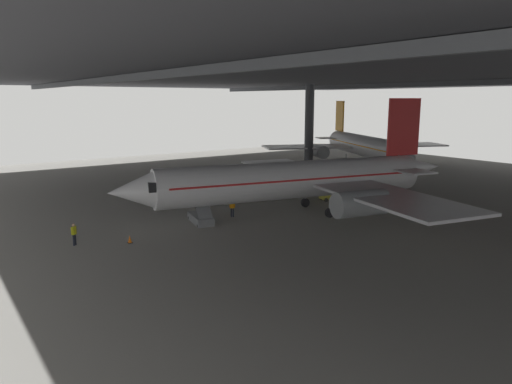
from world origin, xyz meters
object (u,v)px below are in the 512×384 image
(crew_worker_by_stairs, at_px, (232,207))
(baggage_tug, at_px, (330,196))
(boarding_stairs, at_px, (200,214))
(traffic_cone_orange, at_px, (130,239))
(airplane_distant, at_px, (364,146))
(airplane_main, at_px, (300,180))
(crew_worker_near_nose, at_px, (74,233))

(crew_worker_by_stairs, distance_m, baggage_tug, 12.83)
(boarding_stairs, xyz_separation_m, traffic_cone_orange, (2.34, -7.52, -0.43))
(airplane_distant, bearing_deg, traffic_cone_orange, -67.90)
(airplane_main, distance_m, airplane_distant, 37.23)
(crew_worker_near_nose, distance_m, crew_worker_by_stairs, 14.61)
(boarding_stairs, relative_size, crew_worker_near_nose, 2.66)
(airplane_main, relative_size, traffic_cone_orange, 58.13)
(airplane_main, height_order, crew_worker_near_nose, airplane_main)
(airplane_main, xyz_separation_m, traffic_cone_orange, (-0.37, -16.92, -3.08))
(crew_worker_by_stairs, xyz_separation_m, traffic_cone_orange, (2.34, -10.95, -0.68))
(traffic_cone_orange, bearing_deg, baggage_tug, 95.63)
(airplane_main, relative_size, baggage_tug, 14.19)
(crew_worker_near_nose, distance_m, airplane_distant, 54.99)
(baggage_tug, bearing_deg, traffic_cone_orange, -84.37)
(crew_worker_by_stairs, bearing_deg, airplane_distant, 114.81)
(airplane_main, distance_m, boarding_stairs, 10.13)
(airplane_main, xyz_separation_m, crew_worker_near_nose, (-2.22, -20.57, -2.39))
(boarding_stairs, bearing_deg, airplane_distant, 112.95)
(crew_worker_by_stairs, height_order, traffic_cone_orange, crew_worker_by_stairs)
(boarding_stairs, height_order, crew_worker_near_nose, boarding_stairs)
(airplane_main, xyz_separation_m, boarding_stairs, (-2.71, -9.39, -2.65))
(baggage_tug, bearing_deg, boarding_stairs, -89.99)
(airplane_main, height_order, traffic_cone_orange, airplane_main)
(crew_worker_by_stairs, bearing_deg, traffic_cone_orange, -77.93)
(crew_worker_near_nose, height_order, traffic_cone_orange, crew_worker_near_nose)
(crew_worker_by_stairs, height_order, baggage_tug, crew_worker_by_stairs)
(boarding_stairs, height_order, crew_worker_by_stairs, boarding_stairs)
(airplane_distant, distance_m, baggage_tug, 30.15)
(boarding_stairs, distance_m, baggage_tug, 16.25)
(airplane_main, relative_size, airplane_distant, 1.09)
(boarding_stairs, distance_m, crew_worker_by_stairs, 3.43)
(airplane_main, distance_m, crew_worker_by_stairs, 6.98)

